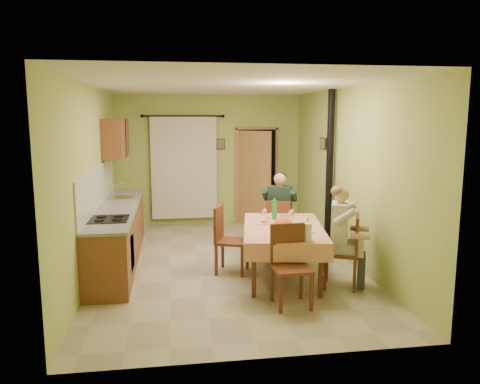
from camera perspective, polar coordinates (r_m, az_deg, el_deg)
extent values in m
cube|color=tan|center=(7.59, -1.78, -8.77)|extent=(4.00, 6.00, 0.01)
cube|color=#AFC062|center=(10.25, -3.79, 3.90)|extent=(4.00, 0.04, 2.80)
cube|color=#AFC062|center=(4.36, 2.77, -3.25)|extent=(4.00, 0.04, 2.80)
cube|color=#AFC062|center=(7.32, -17.57, 1.39)|extent=(0.04, 6.00, 2.80)
cube|color=#AFC062|center=(7.77, 13.00, 2.01)|extent=(0.04, 6.00, 2.80)
cube|color=white|center=(7.23, -1.89, 12.84)|extent=(4.00, 6.00, 0.04)
cube|color=brown|center=(7.85, -14.61, -5.11)|extent=(0.60, 3.60, 0.88)
cube|color=gray|center=(7.75, -14.75, -1.81)|extent=(0.64, 3.64, 0.04)
cube|color=white|center=(7.74, -16.94, 0.55)|extent=(0.02, 3.60, 0.66)
cube|color=silver|center=(8.53, -14.18, -0.70)|extent=(0.42, 0.42, 0.03)
cube|color=black|center=(6.78, -15.65, -3.20)|extent=(0.52, 0.56, 0.02)
cube|color=black|center=(6.86, -13.01, -7.03)|extent=(0.01, 0.55, 0.55)
cube|color=brown|center=(8.93, -14.90, 6.38)|extent=(0.35, 1.40, 0.70)
cylinder|color=black|center=(10.05, -6.95, 9.18)|extent=(1.70, 0.04, 0.04)
cube|color=silver|center=(10.13, -6.84, 2.95)|extent=(1.40, 0.06, 2.20)
cube|color=black|center=(10.41, 2.01, 1.95)|extent=(0.84, 0.03, 2.06)
cube|color=#AF7749|center=(10.32, -0.43, 1.90)|extent=(0.06, 0.06, 2.12)
cube|color=#AF7749|center=(10.49, 4.45, 1.98)|extent=(0.06, 0.06, 2.12)
cube|color=#AF7749|center=(10.32, 2.06, 7.79)|extent=(0.96, 0.06, 0.06)
cube|color=#AF7749|center=(10.11, 1.74, 1.68)|extent=(0.64, 0.57, 2.04)
cube|color=#ED937B|center=(6.85, 5.31, -4.35)|extent=(1.43, 2.05, 0.04)
cube|color=#ED937B|center=(5.97, 5.94, -7.50)|extent=(1.11, 0.20, 0.22)
cube|color=#ED937B|center=(7.79, 4.81, -3.52)|extent=(1.11, 0.20, 0.22)
cube|color=#ED937B|center=(6.86, 0.59, -5.24)|extent=(0.33, 1.87, 0.22)
cube|color=#ED937B|center=(6.94, 9.95, -5.21)|extent=(0.33, 1.87, 0.22)
cylinder|color=white|center=(7.46, 5.24, -3.00)|extent=(0.25, 0.25, 0.02)
ellipsoid|color=#CC7233|center=(7.46, 5.24, -2.84)|extent=(0.12, 0.12, 0.05)
cylinder|color=white|center=(6.26, 5.35, -5.38)|extent=(0.25, 0.25, 0.02)
ellipsoid|color=#CC7233|center=(6.25, 5.36, -5.19)|extent=(0.12, 0.12, 0.05)
cylinder|color=white|center=(6.52, 7.92, -4.83)|extent=(0.25, 0.25, 0.02)
ellipsoid|color=#CC7233|center=(6.51, 7.92, -4.65)|extent=(0.12, 0.12, 0.05)
cylinder|color=white|center=(6.99, 2.98, -3.80)|extent=(0.25, 0.25, 0.02)
ellipsoid|color=#CC7233|center=(6.99, 2.98, -3.63)|extent=(0.12, 0.12, 0.05)
cylinder|color=#FF6545|center=(6.88, 5.29, -3.77)|extent=(0.26, 0.26, 0.08)
cylinder|color=white|center=(6.31, 5.67, -5.26)|extent=(0.28, 0.28, 0.02)
cube|color=tan|center=(6.29, 5.68, -5.11)|extent=(0.07, 0.07, 0.03)
cube|color=tan|center=(6.25, 5.65, -5.20)|extent=(0.07, 0.07, 0.03)
cube|color=tan|center=(6.28, 5.64, -5.13)|extent=(0.06, 0.07, 0.03)
cylinder|color=silver|center=(6.69, 6.70, -4.09)|extent=(0.07, 0.07, 0.10)
cylinder|color=silver|center=(7.21, 5.98, -3.10)|extent=(0.07, 0.07, 0.10)
cylinder|color=white|center=(6.07, 8.23, -4.82)|extent=(0.11, 0.11, 0.22)
cylinder|color=silver|center=(6.06, 8.24, -4.54)|extent=(0.02, 0.02, 0.30)
cube|color=#5B2A18|center=(8.00, 4.81, -4.28)|extent=(0.52, 0.52, 0.04)
cube|color=#5B2A18|center=(7.77, 4.66, -2.79)|extent=(0.39, 0.18, 0.46)
cube|color=#5B2A18|center=(5.88, 6.33, -9.31)|extent=(0.47, 0.47, 0.04)
cube|color=#5B2A18|center=(5.98, 5.79, -6.21)|extent=(0.45, 0.06, 0.51)
cube|color=#5B2A18|center=(6.64, 12.20, -7.27)|extent=(0.59, 0.59, 0.04)
cube|color=#5B2A18|center=(6.57, 14.07, -5.02)|extent=(0.21, 0.43, 0.51)
cube|color=#5B2A18|center=(7.07, -0.97, -6.05)|extent=(0.58, 0.58, 0.04)
cube|color=#5B2A18|center=(7.05, -2.62, -3.76)|extent=(0.20, 0.44, 0.52)
cube|color=#192D23|center=(7.89, 4.72, -3.88)|extent=(0.48, 0.50, 0.16)
cube|color=#192D23|center=(7.94, 4.88, -1.21)|extent=(0.45, 0.35, 0.54)
sphere|color=tan|center=(7.87, 4.91, 1.57)|extent=(0.21, 0.21, 0.21)
ellipsoid|color=black|center=(7.91, 4.95, 1.90)|extent=(0.21, 0.21, 0.16)
cube|color=beige|center=(6.62, 13.09, -6.64)|extent=(0.51, 0.48, 0.16)
cube|color=beige|center=(6.54, 12.06, -3.64)|extent=(0.35, 0.45, 0.54)
sphere|color=tan|center=(6.46, 12.27, -0.27)|extent=(0.21, 0.21, 0.21)
ellipsoid|color=olive|center=(6.46, 11.92, 0.09)|extent=(0.21, 0.21, 0.16)
cylinder|color=black|center=(8.29, 10.84, 2.52)|extent=(0.12, 0.12, 2.80)
cylinder|color=black|center=(8.52, 10.59, -5.86)|extent=(0.24, 0.24, 0.30)
cube|color=black|center=(10.22, -2.39, 5.87)|extent=(0.19, 0.03, 0.23)
cube|color=brown|center=(8.84, 10.08, 5.87)|extent=(0.03, 0.31, 0.21)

